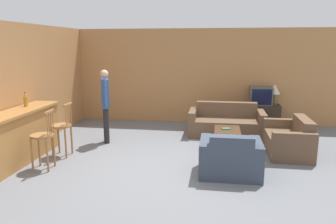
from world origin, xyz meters
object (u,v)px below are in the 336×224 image
(couch_far, at_px, (226,124))
(coffee_table, at_px, (227,134))
(bar_chair_mid, at_px, (62,129))
(tv_unit, at_px, (260,116))
(loveseat_right, at_px, (289,140))
(table_lamp, at_px, (275,90))
(bar_chair_near, at_px, (43,139))
(person_by_window, at_px, (105,102))
(book_on_table, at_px, (226,129))
(bottle, at_px, (25,100))
(armchair_near, at_px, (230,159))
(tv, at_px, (261,96))

(couch_far, xyz_separation_m, coffee_table, (-0.01, -1.24, 0.08))
(bar_chair_mid, distance_m, tv_unit, 5.09)
(loveseat_right, xyz_separation_m, table_lamp, (0.01, 2.17, 0.74))
(bar_chair_near, relative_size, couch_far, 0.59)
(loveseat_right, relative_size, tv_unit, 1.29)
(table_lamp, distance_m, person_by_window, 4.38)
(person_by_window, bearing_deg, couch_far, 21.31)
(couch_far, distance_m, book_on_table, 1.13)
(coffee_table, bearing_deg, book_on_table, 101.90)
(book_on_table, bearing_deg, loveseat_right, -5.66)
(book_on_table, bearing_deg, bottle, -166.92)
(coffee_table, distance_m, tv_unit, 2.35)
(coffee_table, relative_size, bottle, 3.67)
(book_on_table, distance_m, table_lamp, 2.47)
(bar_chair_near, bearing_deg, couch_far, 40.56)
(bar_chair_mid, distance_m, bottle, 0.92)
(armchair_near, bearing_deg, table_lamp, 70.51)
(couch_far, relative_size, table_lamp, 3.30)
(couch_far, relative_size, bottle, 6.41)
(bar_chair_mid, xyz_separation_m, book_on_table, (3.19, 0.93, -0.11))
(bar_chair_near, xyz_separation_m, coffee_table, (3.22, 1.52, -0.19))
(bar_chair_mid, height_order, coffee_table, bar_chair_mid)
(couch_far, relative_size, loveseat_right, 1.37)
(person_by_window, bearing_deg, table_lamp, 26.70)
(couch_far, height_order, loveseat_right, couch_far)
(book_on_table, xyz_separation_m, table_lamp, (1.27, 2.04, 0.58))
(bar_chair_near, height_order, bottle, bottle)
(tv, distance_m, bottle, 5.69)
(armchair_near, distance_m, tv_unit, 3.58)
(loveseat_right, bearing_deg, bar_chair_mid, -169.75)
(armchair_near, relative_size, coffee_table, 1.00)
(loveseat_right, distance_m, book_on_table, 1.28)
(tv_unit, distance_m, tv, 0.54)
(couch_far, relative_size, coffee_table, 1.75)
(couch_far, bearing_deg, book_on_table, -91.82)
(bar_chair_near, bearing_deg, book_on_table, 27.28)
(book_on_table, bearing_deg, bar_chair_mid, -163.76)
(book_on_table, distance_m, person_by_window, 2.69)
(tv_unit, xyz_separation_m, book_on_table, (-0.93, -2.04, 0.13))
(coffee_table, bearing_deg, person_by_window, 175.75)
(bar_chair_mid, bearing_deg, coffee_table, 14.01)
(couch_far, height_order, bottle, bottle)
(bar_chair_near, bearing_deg, person_by_window, 72.28)
(couch_far, height_order, tv, tv)
(bottle, height_order, book_on_table, bottle)
(coffee_table, bearing_deg, bottle, -168.76)
(bar_chair_mid, height_order, tv_unit, bar_chair_mid)
(bar_chair_mid, bearing_deg, tv_unit, 35.77)
(armchair_near, bearing_deg, tv_unit, 75.65)
(bar_chair_near, relative_size, bar_chair_mid, 1.00)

